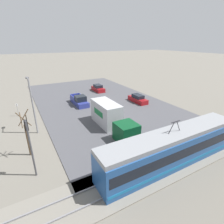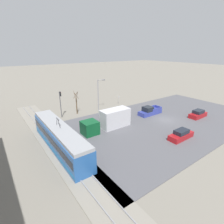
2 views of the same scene
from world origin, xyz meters
The scene contains 12 objects.
ground_plane centered at (0.00, 0.00, 0.00)m, with size 320.00×320.00×0.00m, color slate.
road_surface centered at (0.00, 0.00, 0.04)m, with size 23.19×41.32×0.08m.
rail_bed centered at (0.00, 21.53, 0.05)m, with size 52.87×4.40×0.22m.
light_rail_tram centered at (1.89, 21.53, 1.79)m, with size 15.98×2.79×4.65m.
box_truck centered at (3.44, 11.69, 1.64)m, with size 2.54×9.45×3.37m.
pickup_truck centered at (4.07, 0.24, 0.80)m, with size 2.05×5.68×1.91m.
sedan_car_0 centered at (-6.71, 4.59, 0.71)m, with size 1.71×4.70×1.53m.
sedan_car_1 centered at (-3.17, -6.86, 0.73)m, with size 1.85×4.39×1.58m.
traffic_light_pole centered at (14.08, 16.69, 3.60)m, with size 0.28×0.47×5.59m.
street_tree centered at (14.19, 13.10, 2.38)m, with size 1.23×1.02×5.24m.
street_lamp_near_crossing centered at (12.84, 8.00, 4.32)m, with size 0.36×1.95×7.42m.
no_parking_sign centered at (14.78, 0.63, 1.33)m, with size 0.32×0.08×2.17m.
Camera 1 is at (14.14, 31.43, 11.67)m, focal length 28.00 mm.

